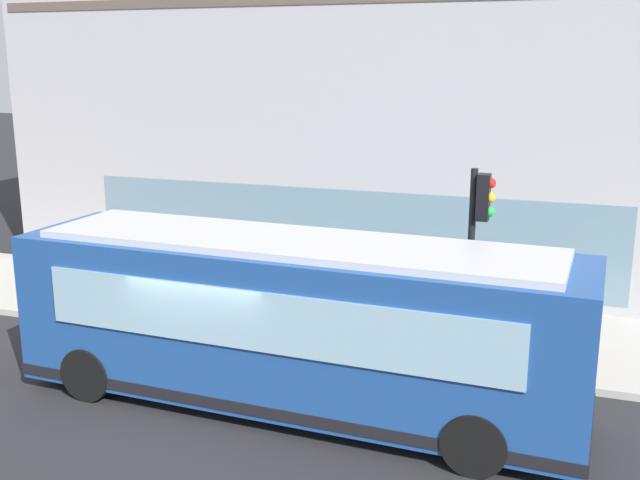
# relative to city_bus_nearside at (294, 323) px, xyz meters

# --- Properties ---
(ground) EXTENTS (120.00, 120.00, 0.00)m
(ground) POSITION_rel_city_bus_nearside_xyz_m (-0.42, 1.30, -1.55)
(ground) COLOR #262628
(sidewalk_curb) EXTENTS (4.39, 40.00, 0.15)m
(sidewalk_curb) POSITION_rel_city_bus_nearside_xyz_m (4.37, 1.30, -1.48)
(sidewalk_curb) COLOR #B2ADA3
(sidewalk_curb) RESTS_ON ground
(building_corner) EXTENTS (8.74, 20.36, 13.63)m
(building_corner) POSITION_rel_city_bus_nearside_xyz_m (10.91, 1.30, 5.25)
(building_corner) COLOR #A8A8AD
(building_corner) RESTS_ON ground
(city_bus_nearside) EXTENTS (2.89, 10.12, 3.07)m
(city_bus_nearside) POSITION_rel_city_bus_nearside_xyz_m (0.00, 0.00, 0.00)
(city_bus_nearside) COLOR #1E478C
(city_bus_nearside) RESTS_ON ground
(traffic_light_near_corner) EXTENTS (0.32, 0.49, 3.88)m
(traffic_light_near_corner) POSITION_rel_city_bus_nearside_xyz_m (2.83, -2.75, 1.30)
(traffic_light_near_corner) COLOR black
(traffic_light_near_corner) RESTS_ON sidewalk_curb
(fire_hydrant) EXTENTS (0.35, 0.35, 0.74)m
(fire_hydrant) POSITION_rel_city_bus_nearside_xyz_m (4.15, -3.31, -1.04)
(fire_hydrant) COLOR gold
(fire_hydrant) RESTS_ON sidewalk_curb
(pedestrian_walking_along_curb) EXTENTS (0.32, 0.32, 1.56)m
(pedestrian_walking_along_curb) POSITION_rel_city_bus_nearside_xyz_m (4.84, 2.00, -0.52)
(pedestrian_walking_along_curb) COLOR #3359A5
(pedestrian_walking_along_curb) RESTS_ON sidewalk_curb
(pedestrian_near_building_entrance) EXTENTS (0.32, 0.32, 1.70)m
(pedestrian_near_building_entrance) POSITION_rel_city_bus_nearside_xyz_m (3.74, -4.85, -0.42)
(pedestrian_near_building_entrance) COLOR #8C3F8C
(pedestrian_near_building_entrance) RESTS_ON sidewalk_curb
(newspaper_vending_box) EXTENTS (0.44, 0.43, 0.90)m
(newspaper_vending_box) POSITION_rel_city_bus_nearside_xyz_m (3.05, 4.44, -0.95)
(newspaper_vending_box) COLOR #BF3F19
(newspaper_vending_box) RESTS_ON sidewalk_curb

